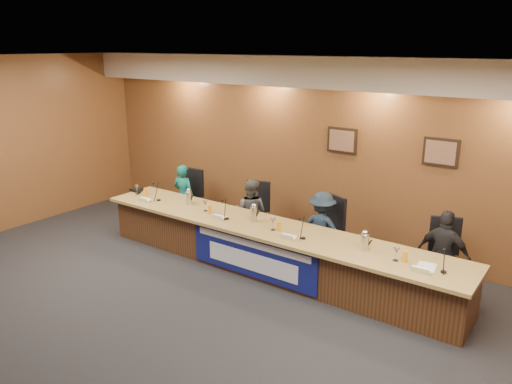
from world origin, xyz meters
TOP-DOWN VIEW (x-y plane):
  - floor at (0.00, 0.00)m, footprint 10.00×10.00m
  - ceiling at (0.00, 0.00)m, footprint 10.00×8.00m
  - wall_back at (0.00, 4.00)m, footprint 10.00×0.04m
  - soffit at (0.00, 3.75)m, footprint 10.00×0.50m
  - dais_body at (0.00, 2.40)m, footprint 6.00×0.80m
  - dais_top at (0.00, 2.35)m, footprint 6.10×0.95m
  - banner at (0.00, 1.99)m, footprint 2.20×0.02m
  - banner_text_upper at (0.00, 1.97)m, footprint 2.00×0.01m
  - banner_text_lower at (0.00, 1.97)m, footprint 1.60×0.01m
  - wall_photo_left at (0.40, 3.97)m, footprint 0.52×0.04m
  - wall_photo_right at (2.00, 3.97)m, footprint 0.52×0.04m
  - panelist_a at (-2.41, 3.09)m, footprint 0.47×0.34m
  - panelist_b at (-0.83, 3.09)m, footprint 0.65×0.55m
  - panelist_c at (0.55, 3.09)m, footprint 0.82×0.53m
  - panelist_d at (2.42, 3.09)m, footprint 0.77×0.39m
  - office_chair_a at (-2.41, 3.19)m, footprint 0.51×0.51m
  - office_chair_b at (-0.83, 3.19)m, footprint 0.60×0.60m
  - office_chair_c at (0.55, 3.19)m, footprint 0.62×0.62m
  - office_chair_d at (2.42, 3.19)m, footprint 0.63×0.63m
  - nameplate_a at (-2.42, 2.08)m, footprint 0.24×0.08m
  - microphone_a at (-2.24, 2.29)m, footprint 0.07×0.07m
  - juice_glass_a at (-2.62, 2.33)m, footprint 0.06×0.06m
  - water_glass_a at (-2.83, 2.32)m, footprint 0.08×0.08m
  - nameplate_b at (-0.79, 2.14)m, footprint 0.24×0.08m
  - microphone_b at (-0.67, 2.24)m, footprint 0.07×0.07m
  - juice_glass_b at (-1.04, 2.26)m, footprint 0.06×0.06m
  - water_glass_b at (-1.20, 2.34)m, footprint 0.08×0.08m
  - nameplate_c at (0.53, 2.07)m, footprint 0.24×0.08m
  - microphone_c at (0.72, 2.22)m, footprint 0.07×0.07m
  - juice_glass_c at (0.28, 2.29)m, footprint 0.06×0.06m
  - water_glass_c at (0.18, 2.26)m, footprint 0.08×0.08m
  - nameplate_d at (2.41, 2.09)m, footprint 0.24×0.08m
  - microphone_d at (2.64, 2.28)m, footprint 0.07×0.07m
  - juice_glass_d at (2.15, 2.30)m, footprint 0.06×0.06m
  - water_glass_d at (2.05, 2.27)m, footprint 0.08×0.08m
  - carafe_left at (-1.67, 2.45)m, footprint 0.11×0.11m
  - carafe_mid at (-0.27, 2.41)m, footprint 0.11×0.11m
  - carafe_right at (1.58, 2.36)m, footprint 0.13×0.13m
  - speakerphone at (-2.96, 2.45)m, footprint 0.32×0.32m
  - paper_stack at (2.42, 2.30)m, footprint 0.26×0.33m

SIDE VIEW (x-z plane):
  - floor at x=0.00m, z-range 0.00..0.00m
  - banner_text_lower at x=0.00m, z-range 0.16..0.44m
  - dais_body at x=0.00m, z-range 0.00..0.70m
  - banner at x=0.00m, z-range 0.05..0.71m
  - office_chair_a at x=-2.41m, z-range 0.44..0.52m
  - office_chair_b at x=-0.83m, z-range 0.44..0.52m
  - office_chair_c at x=0.55m, z-range 0.44..0.52m
  - office_chair_d at x=2.42m, z-range 0.44..0.52m
  - banner_text_upper at x=0.00m, z-range 0.53..0.63m
  - panelist_b at x=-0.83m, z-range 0.00..1.18m
  - panelist_c at x=0.55m, z-range 0.00..1.19m
  - panelist_a at x=-2.41m, z-range 0.00..1.21m
  - panelist_d at x=2.42m, z-range 0.00..1.26m
  - dais_top at x=0.00m, z-range 0.70..0.75m
  - paper_stack at x=2.42m, z-range 0.75..0.76m
  - microphone_a at x=-2.24m, z-range 0.75..0.77m
  - microphone_b at x=-0.67m, z-range 0.75..0.77m
  - microphone_c at x=0.72m, z-range 0.75..0.77m
  - microphone_d at x=2.64m, z-range 0.75..0.77m
  - speakerphone at x=-2.96m, z-range 0.75..0.80m
  - nameplate_a at x=-2.42m, z-range 0.74..0.85m
  - nameplate_b at x=-0.79m, z-range 0.74..0.85m
  - nameplate_c at x=0.53m, z-range 0.74..0.85m
  - nameplate_d at x=2.41m, z-range 0.74..0.85m
  - juice_glass_a at x=-2.62m, z-range 0.75..0.90m
  - juice_glass_b at x=-1.04m, z-range 0.75..0.90m
  - juice_glass_c at x=0.28m, z-range 0.75..0.90m
  - juice_glass_d at x=2.15m, z-range 0.75..0.90m
  - water_glass_a at x=-2.83m, z-range 0.75..0.93m
  - water_glass_b at x=-1.20m, z-range 0.75..0.93m
  - water_glass_c at x=0.18m, z-range 0.75..0.93m
  - water_glass_d at x=2.05m, z-range 0.75..0.93m
  - carafe_right at x=1.58m, z-range 0.75..0.97m
  - carafe_left at x=-1.67m, z-range 0.75..0.97m
  - carafe_mid at x=-0.27m, z-range 0.75..0.98m
  - wall_back at x=0.00m, z-range 0.00..3.20m
  - wall_photo_left at x=0.40m, z-range 1.64..2.06m
  - wall_photo_right at x=2.00m, z-range 1.64..2.06m
  - soffit at x=0.00m, z-range 2.70..3.20m
  - ceiling at x=0.00m, z-range 3.18..3.22m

